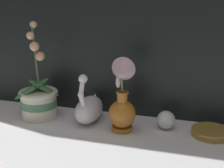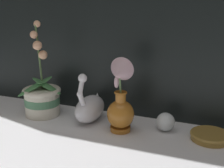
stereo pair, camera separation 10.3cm
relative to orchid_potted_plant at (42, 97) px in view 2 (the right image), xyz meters
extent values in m
plane|color=white|center=(0.34, -0.09, -0.08)|extent=(2.80, 2.80, 0.00)
cylinder|color=beige|center=(0.00, 0.00, -0.02)|extent=(0.14, 0.14, 0.11)
cylinder|color=#477A56|center=(0.00, 0.00, -0.02)|extent=(0.15, 0.15, 0.03)
torus|color=beige|center=(0.00, 0.00, 0.03)|extent=(0.16, 0.16, 0.02)
cylinder|color=#4C6B3D|center=(0.00, 0.00, 0.17)|extent=(0.01, 0.03, 0.26)
ellipsoid|color=#427F47|center=(0.02, 0.00, 0.05)|extent=(0.13, 0.05, 0.07)
ellipsoid|color=#427F47|center=(-0.01, 0.02, 0.05)|extent=(0.10, 0.14, 0.05)
ellipsoid|color=#427F47|center=(-0.01, -0.02, 0.05)|extent=(0.12, 0.15, 0.07)
sphere|color=#E5A87F|center=(0.00, 0.00, 0.30)|extent=(0.03, 0.03, 0.03)
sphere|color=#E5A87F|center=(-0.01, -0.02, 0.26)|extent=(0.03, 0.03, 0.03)
sphere|color=#E5A87F|center=(0.01, -0.02, 0.22)|extent=(0.04, 0.04, 0.04)
sphere|color=#E5A87F|center=(0.02, -0.01, 0.18)|extent=(0.04, 0.04, 0.04)
ellipsoid|color=white|center=(0.21, 0.01, -0.03)|extent=(0.10, 0.18, 0.10)
cone|color=white|center=(0.21, 0.08, -0.01)|extent=(0.05, 0.06, 0.07)
cylinder|color=white|center=(0.21, -0.05, 0.03)|extent=(0.02, 0.05, 0.07)
sphere|color=white|center=(0.21, -0.07, 0.06)|extent=(0.02, 0.02, 0.02)
cylinder|color=white|center=(0.21, -0.05, 0.09)|extent=(0.02, 0.04, 0.06)
sphere|color=white|center=(0.21, -0.04, 0.11)|extent=(0.03, 0.03, 0.03)
cylinder|color=#B26B23|center=(0.36, -0.03, -0.07)|extent=(0.08, 0.08, 0.02)
ellipsoid|color=#B26B23|center=(0.36, -0.03, -0.01)|extent=(0.10, 0.10, 0.11)
cylinder|color=#B26B23|center=(0.36, -0.03, 0.05)|extent=(0.04, 0.04, 0.04)
torus|color=#B26B23|center=(0.36, -0.03, 0.07)|extent=(0.05, 0.05, 0.01)
cylinder|color=#567A47|center=(0.36, -0.03, 0.10)|extent=(0.01, 0.02, 0.06)
cone|color=beige|center=(0.36, -0.05, 0.15)|extent=(0.09, 0.08, 0.10)
ellipsoid|color=beige|center=(0.35, -0.03, 0.11)|extent=(0.02, 0.02, 0.04)
sphere|color=silver|center=(0.51, 0.03, -0.04)|extent=(0.07, 0.07, 0.07)
cylinder|color=olive|center=(0.68, 0.02, -0.07)|extent=(0.13, 0.13, 0.02)
torus|color=olive|center=(0.68, 0.02, -0.06)|extent=(0.14, 0.14, 0.01)
camera|label=1|loc=(0.63, -1.06, 0.42)|focal=50.00mm
camera|label=2|loc=(0.72, -1.03, 0.42)|focal=50.00mm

